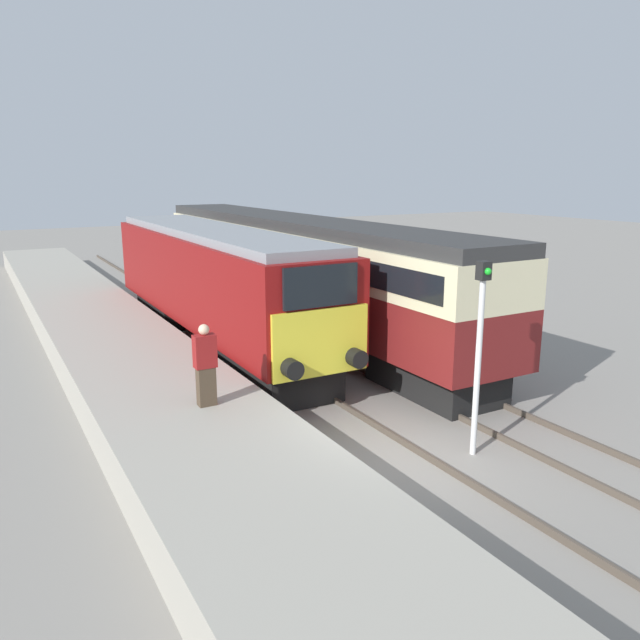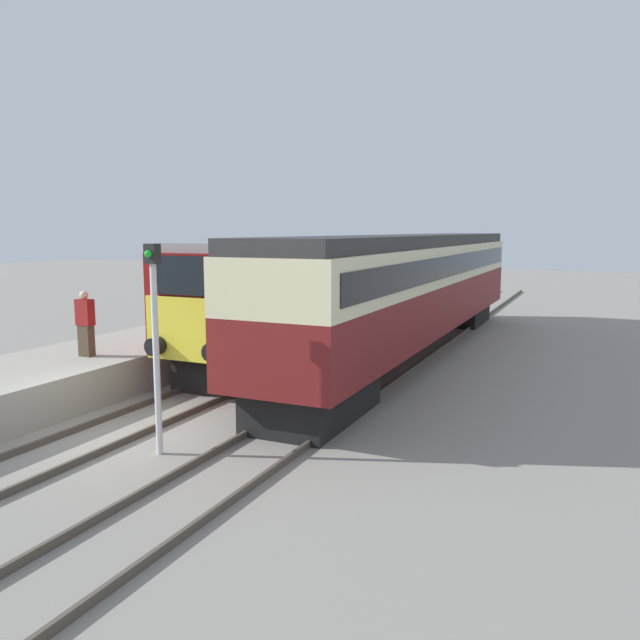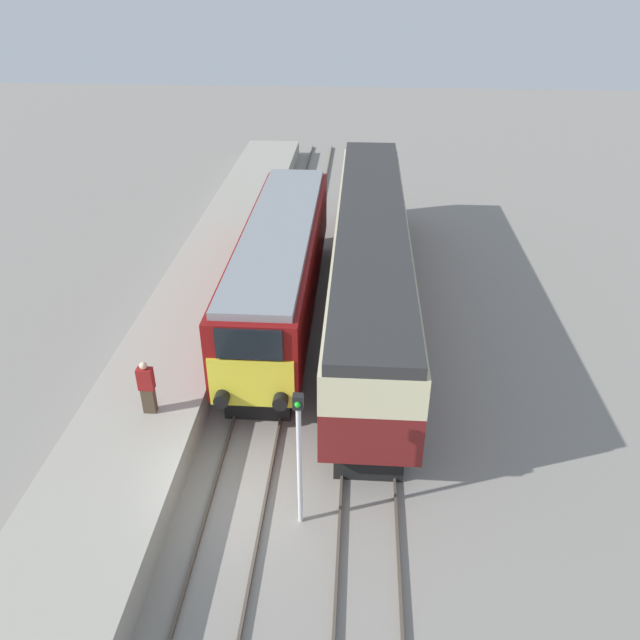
{
  "view_description": "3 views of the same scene",
  "coord_description": "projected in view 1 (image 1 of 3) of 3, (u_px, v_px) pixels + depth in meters",
  "views": [
    {
      "loc": [
        -6.8,
        -9.15,
        5.61
      ],
      "look_at": [
        0.0,
        2.9,
        2.32
      ],
      "focal_mm": 35.0,
      "sensor_mm": 36.0,
      "label": 1
    },
    {
      "loc": [
        9.15,
        -9.5,
        4.2
      ],
      "look_at": [
        1.7,
        6.9,
        1.6
      ],
      "focal_mm": 35.0,
      "sensor_mm": 36.0,
      "label": 2
    },
    {
      "loc": [
        2.93,
        -11.44,
        12.37
      ],
      "look_at": [
        1.7,
        6.9,
        1.6
      ],
      "focal_mm": 35.0,
      "sensor_mm": 36.0,
      "label": 3
    }
  ],
  "objects": [
    {
      "name": "locomotive",
      "position": [
        215.0,
        281.0,
        20.14
      ],
      "size": [
        2.7,
        14.39,
        3.88
      ],
      "color": "black",
      "rests_on": "ground_plane"
    },
    {
      "name": "ground_plane",
      "position": [
        392.0,
        464.0,
        12.3
      ],
      "size": [
        120.0,
        120.0,
        0.0
      ],
      "primitive_type": "plane",
      "color": "gray"
    },
    {
      "name": "rails_near_track",
      "position": [
        281.0,
        386.0,
        16.52
      ],
      "size": [
        1.51,
        60.0,
        0.14
      ],
      "color": "#4C4238",
      "rests_on": "ground_plane"
    },
    {
      "name": "platform_left",
      "position": [
        127.0,
        361.0,
        17.39
      ],
      "size": [
        3.5,
        50.0,
        0.96
      ],
      "color": "#9E998C",
      "rests_on": "ground_plane"
    },
    {
      "name": "signal_post",
      "position": [
        479.0,
        343.0,
        12.19
      ],
      "size": [
        0.24,
        0.28,
        3.96
      ],
      "color": "silver",
      "rests_on": "ground_plane"
    },
    {
      "name": "passenger_carriage",
      "position": [
        294.0,
        261.0,
        22.52
      ],
      "size": [
        2.75,
        20.33,
        4.05
      ],
      "color": "black",
      "rests_on": "ground_plane"
    },
    {
      "name": "rails_far_track",
      "position": [
        386.0,
        367.0,
        18.15
      ],
      "size": [
        1.5,
        60.0,
        0.14
      ],
      "color": "#4C4238",
      "rests_on": "ground_plane"
    },
    {
      "name": "person_on_platform",
      "position": [
        205.0,
        365.0,
        12.56
      ],
      "size": [
        0.44,
        0.26,
        1.7
      ],
      "color": "#473828",
      "rests_on": "platform_left"
    }
  ]
}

